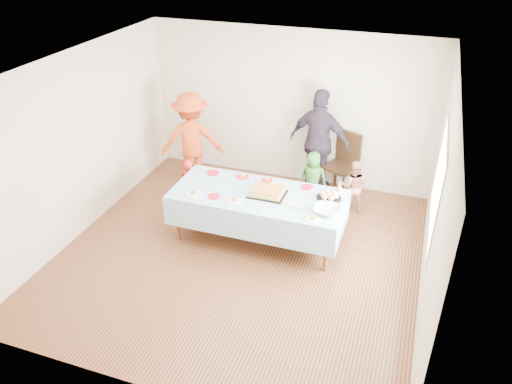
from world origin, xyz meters
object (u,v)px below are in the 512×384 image
birthday_cake (267,192)px  dining_chair (344,160)px  party_table (258,197)px  adult_left (192,139)px

birthday_cake → dining_chair: (0.79, 1.83, -0.22)m
party_table → adult_left: size_ratio=1.49×
birthday_cake → dining_chair: size_ratio=0.48×
party_table → adult_left: bearing=141.7°
birthday_cake → adult_left: bearing=144.3°
party_table → adult_left: (-1.67, 1.32, 0.12)m
adult_left → dining_chair: bearing=169.4°
dining_chair → adult_left: (-2.59, -0.53, 0.23)m
adult_left → party_table: bearing=119.7°
party_table → dining_chair: size_ratio=2.29×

